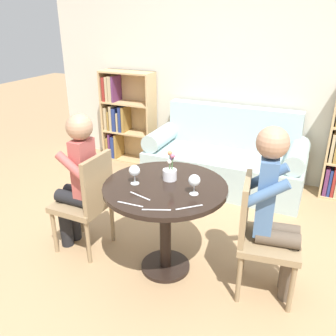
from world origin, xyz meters
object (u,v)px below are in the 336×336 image
object	(u,v)px
bookshelf_left	(124,117)
person_left	(78,179)
flower_vase	(170,172)
wine_glass_left	(134,171)
chair_right	(260,233)
chair_left	(88,199)
wine_glass_right	(194,181)
person_right	(275,210)
couch	(225,161)

from	to	relation	value
bookshelf_left	person_left	size ratio (longest dim) A/B	1.01
person_left	flower_vase	distance (m)	0.82
wine_glass_left	chair_right	bearing A→B (deg)	8.08
bookshelf_left	flower_vase	size ratio (longest dim) A/B	5.26
chair_left	chair_right	bearing A→B (deg)	94.34
person_left	wine_glass_right	size ratio (longest dim) A/B	8.23
bookshelf_left	wine_glass_right	world-z (taller)	bookshelf_left
chair_right	person_left	world-z (taller)	person_left
chair_right	person_right	xyz separation A→B (m)	(0.08, 0.02, 0.20)
couch	person_right	size ratio (longest dim) A/B	1.43
bookshelf_left	wine_glass_right	xyz separation A→B (m)	(1.79, -2.02, 0.25)
bookshelf_left	flower_vase	bearing A→B (deg)	-50.70
chair_right	flower_vase	size ratio (longest dim) A/B	3.81
person_left	flower_vase	xyz separation A→B (m)	(0.79, 0.12, 0.16)
couch	chair_left	size ratio (longest dim) A/B	2.03
wine_glass_left	bookshelf_left	bearing A→B (deg)	122.87
person_left	wine_glass_left	world-z (taller)	person_left
chair_left	wine_glass_right	xyz separation A→B (m)	(0.95, -0.02, 0.37)
person_right	couch	bearing A→B (deg)	17.71
couch	bookshelf_left	world-z (taller)	bookshelf_left
couch	wine_glass_right	xyz separation A→B (m)	(0.24, -1.76, 0.55)
chair_right	chair_left	bearing A→B (deg)	85.19
chair_left	flower_vase	xyz separation A→B (m)	(0.70, 0.13, 0.33)
wine_glass_right	flower_vase	distance (m)	0.30
couch	bookshelf_left	size ratio (longest dim) A/B	1.47
wine_glass_left	wine_glass_right	xyz separation A→B (m)	(0.46, 0.02, 0.00)
person_left	bookshelf_left	bearing A→B (deg)	-158.66
wine_glass_right	couch	bearing A→B (deg)	97.88
bookshelf_left	chair_right	distance (m)	2.96
bookshelf_left	chair_left	distance (m)	2.17
chair_left	chair_right	xyz separation A→B (m)	(1.42, 0.09, 0.00)
wine_glass_left	flower_vase	xyz separation A→B (m)	(0.21, 0.17, -0.04)
couch	chair_right	size ratio (longest dim) A/B	2.03
chair_left	person_left	xyz separation A→B (m)	(-0.09, 0.00, 0.17)
person_right	wine_glass_left	size ratio (longest dim) A/B	8.65
bookshelf_left	flower_vase	xyz separation A→B (m)	(1.53, -1.87, 0.21)
bookshelf_left	chair_right	world-z (taller)	bookshelf_left
bookshelf_left	person_left	bearing A→B (deg)	-69.56
couch	chair_right	distance (m)	1.81
wine_glass_left	wine_glass_right	bearing A→B (deg)	2.93
chair_left	person_right	bearing A→B (deg)	94.94
couch	chair_left	world-z (taller)	couch
person_left	flower_vase	world-z (taller)	person_left
couch	wine_glass_left	bearing A→B (deg)	-97.02
couch	flower_vase	xyz separation A→B (m)	(-0.01, -1.61, 0.51)
chair_left	chair_right	world-z (taller)	same
bookshelf_left	chair_left	xyz separation A→B (m)	(0.83, -2.00, -0.12)
bookshelf_left	chair_right	size ratio (longest dim) A/B	1.38
chair_left	wine_glass_right	size ratio (longest dim) A/B	6.03
bookshelf_left	wine_glass_left	distance (m)	2.45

